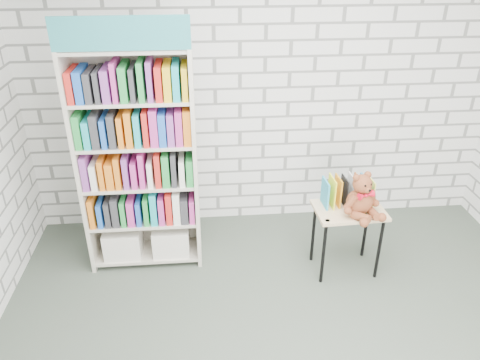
{
  "coord_description": "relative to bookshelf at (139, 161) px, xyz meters",
  "views": [
    {
      "loc": [
        -0.61,
        -2.24,
        2.69
      ],
      "look_at": [
        -0.33,
        0.95,
        0.99
      ],
      "focal_mm": 35.0,
      "sensor_mm": 36.0,
      "label": 1
    }
  ],
  "objects": [
    {
      "name": "room_shell",
      "position": [
        1.14,
        -1.36,
        0.79
      ],
      "size": [
        4.52,
        4.02,
        2.81
      ],
      "color": "silver",
      "rests_on": "ground"
    },
    {
      "name": "bookshelf",
      "position": [
        0.0,
        0.0,
        0.0
      ],
      "size": [
        0.98,
        0.38,
        2.19
      ],
      "color": "beige",
      "rests_on": "ground"
    },
    {
      "name": "display_table",
      "position": [
        1.75,
        -0.32,
        -0.46
      ],
      "size": [
        0.6,
        0.43,
        0.63
      ],
      "color": "tan",
      "rests_on": "ground"
    },
    {
      "name": "table_books",
      "position": [
        1.75,
        -0.23,
        -0.25
      ],
      "size": [
        0.41,
        0.2,
        0.24
      ],
      "color": "teal",
      "rests_on": "display_table"
    },
    {
      "name": "teddy_bear",
      "position": [
        1.81,
        -0.41,
        -0.22
      ],
      "size": [
        0.34,
        0.33,
        0.37
      ],
      "color": "brown",
      "rests_on": "display_table"
    }
  ]
}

